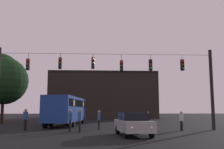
% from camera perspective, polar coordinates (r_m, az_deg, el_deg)
% --- Properties ---
extents(ground_plane, '(168.00, 168.00, 0.00)m').
position_cam_1_polar(ground_plane, '(30.06, -1.64, -10.94)').
color(ground_plane, black).
rests_on(ground_plane, ground).
extents(overhead_signal_span, '(18.39, 0.44, 6.90)m').
position_cam_1_polar(overhead_signal_span, '(22.01, -1.16, -1.12)').
color(overhead_signal_span, black).
rests_on(overhead_signal_span, ground).
extents(city_bus, '(3.50, 11.18, 3.00)m').
position_cam_1_polar(city_bus, '(28.72, -9.81, -7.26)').
color(city_bus, navy).
rests_on(city_bus, ground).
extents(car_near_right, '(2.22, 4.47, 1.52)m').
position_cam_1_polar(car_near_right, '(17.36, 4.64, -10.66)').
color(car_near_right, '#99999E').
rests_on(car_near_right, ground).
extents(pedestrian_crossing_left, '(0.27, 0.38, 1.56)m').
position_cam_1_polar(pedestrian_crossing_left, '(22.18, 14.97, -9.59)').
color(pedestrian_crossing_left, black).
rests_on(pedestrian_crossing_left, ground).
extents(pedestrian_crossing_center, '(0.26, 0.37, 1.62)m').
position_cam_1_polar(pedestrian_crossing_center, '(22.39, -2.89, -9.70)').
color(pedestrian_crossing_center, black).
rests_on(pedestrian_crossing_center, ground).
extents(pedestrian_crossing_right, '(0.35, 0.42, 1.77)m').
position_cam_1_polar(pedestrian_crossing_right, '(23.14, -18.47, -9.02)').
color(pedestrian_crossing_right, black).
rests_on(pedestrian_crossing_right, ground).
extents(pedestrian_near_bus, '(0.33, 0.41, 1.72)m').
position_cam_1_polar(pedestrian_near_bus, '(20.97, -9.19, -9.58)').
color(pedestrian_near_bus, black).
rests_on(pedestrian_near_bus, ground).
extents(pedestrian_trailing, '(0.27, 0.38, 1.73)m').
position_cam_1_polar(pedestrian_trailing, '(19.89, -7.06, -9.70)').
color(pedestrian_trailing, black).
rests_on(pedestrian_trailing, ground).
extents(pedestrian_far_side, '(0.26, 0.37, 1.53)m').
position_cam_1_polar(pedestrian_far_side, '(22.07, 7.87, -9.82)').
color(pedestrian_far_side, black).
rests_on(pedestrian_far_side, ground).
extents(corner_building, '(20.20, 13.43, 8.80)m').
position_cam_1_polar(corner_building, '(53.72, -2.00, -4.82)').
color(corner_building, black).
rests_on(corner_building, ground).
extents(tree_left_silhouette, '(6.00, 6.00, 8.32)m').
position_cam_1_polar(tree_left_silhouette, '(35.63, -22.63, -1.29)').
color(tree_left_silhouette, black).
rests_on(tree_left_silhouette, ground).
extents(tree_behind_building, '(5.35, 5.35, 9.76)m').
position_cam_1_polar(tree_behind_building, '(40.72, -23.30, 0.47)').
color(tree_behind_building, black).
rests_on(tree_behind_building, ground).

